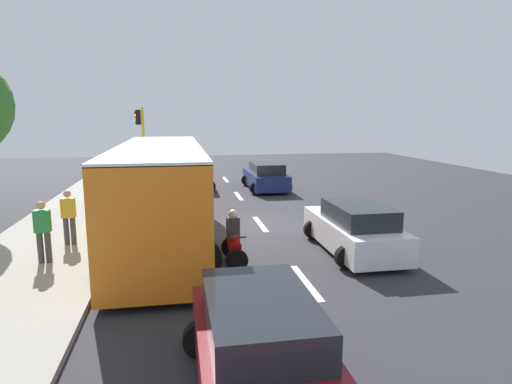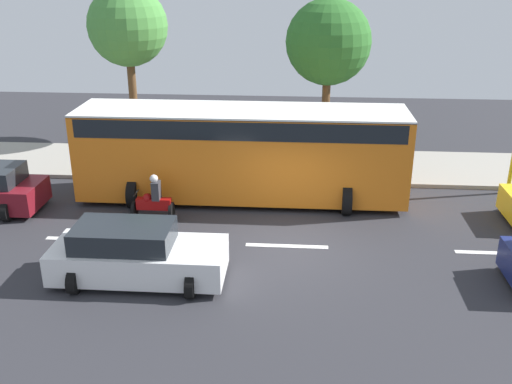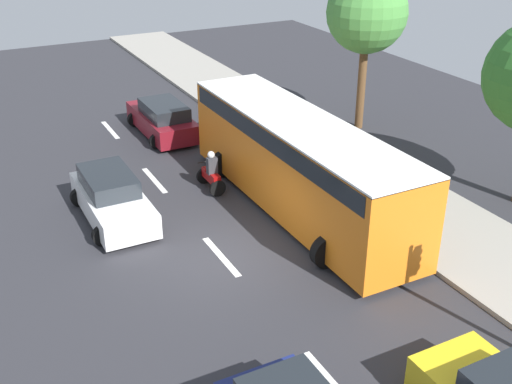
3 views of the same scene
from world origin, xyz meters
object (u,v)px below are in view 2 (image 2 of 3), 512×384
car_white (136,254)px  street_tree_south (328,42)px  pedestrian_by_tree (239,145)px  street_tree_center (128,27)px  city_bus (242,147)px  pedestrian_near_signal (198,142)px  motorcycle (153,201)px

car_white → street_tree_south: (12.81, -5.29, 3.72)m
pedestrian_by_tree → street_tree_center: 7.52m
city_bus → street_tree_south: 8.15m
city_bus → pedestrian_by_tree: size_ratio=6.51×
pedestrian_near_signal → street_tree_south: street_tree_south is taller
motorcycle → street_tree_center: (8.54, 2.87, 4.43)m
street_tree_south → pedestrian_by_tree: bearing=141.1°
city_bus → pedestrian_by_tree: city_bus is taller
car_white → pedestrian_near_signal: pedestrian_near_signal is taller
street_tree_south → city_bus: bearing=156.4°
motorcycle → street_tree_south: street_tree_south is taller
car_white → city_bus: size_ratio=0.40×
city_bus → motorcycle: (-2.01, 2.64, -1.20)m
city_bus → street_tree_center: 9.13m
car_white → street_tree_south: 14.36m
motorcycle → street_tree_south: (9.10, -5.73, 3.79)m
city_bus → motorcycle: 3.53m
car_white → pedestrian_by_tree: size_ratio=2.63×
street_tree_south → street_tree_center: 8.64m
car_white → street_tree_center: bearing=15.1°
pedestrian_near_signal → street_tree_south: bearing=-52.0°
car_white → motorcycle: 3.74m
car_white → city_bus: (5.73, -2.20, 1.13)m
car_white → street_tree_center: (12.26, 3.31, 4.36)m
motorcycle → car_white: bearing=-173.3°
motorcycle → street_tree_center: street_tree_center is taller
motorcycle → street_tree_south: size_ratio=0.24×
car_white → city_bus: 6.24m
car_white → pedestrian_by_tree: pedestrian_by_tree is taller
street_tree_center → car_white: bearing=-164.9°
pedestrian_by_tree → pedestrian_near_signal: bearing=80.7°
city_bus → street_tree_center: street_tree_center is taller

